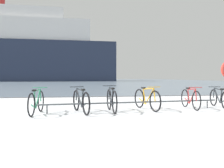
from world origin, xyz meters
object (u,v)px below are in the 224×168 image
object	(u,v)px
bicycle_0	(36,102)
bicycle_3	(147,99)
bicycle_5	(219,98)
bicycle_2	(112,100)
bicycle_4	(190,99)
bicycle_1	(81,101)
ferry_ship	(28,51)

from	to	relation	value
bicycle_0	bicycle_3	distance (m)	3.61
bicycle_5	bicycle_2	bearing A→B (deg)	-173.23
bicycle_2	bicycle_4	distance (m)	2.89
bicycle_0	bicycle_4	xyz separation A→B (m)	(5.20, 0.47, -0.01)
bicycle_1	bicycle_5	distance (m)	5.11
bicycle_1	bicycle_2	world-z (taller)	bicycle_2
bicycle_0	bicycle_4	size ratio (longest dim) A/B	1.04
bicycle_2	bicycle_4	bearing A→B (deg)	6.32
bicycle_3	bicycle_1	bearing A→B (deg)	-170.69
bicycle_4	bicycle_0	bearing A→B (deg)	-174.86
bicycle_0	bicycle_5	distance (m)	6.44
bicycle_1	bicycle_0	bearing A→B (deg)	-178.19
bicycle_1	bicycle_4	world-z (taller)	bicycle_1
bicycle_1	bicycle_2	distance (m)	1.00
bicycle_0	bicycle_5	bearing A→B (deg)	5.66
bicycle_1	bicycle_5	xyz separation A→B (m)	(5.07, 0.59, -0.02)
bicycle_1	bicycle_4	bearing A→B (deg)	6.29
bicycle_2	ferry_ship	distance (m)	59.46
bicycle_1	bicycle_4	xyz separation A→B (m)	(3.86, 0.43, -0.01)
bicycle_3	ferry_ship	xyz separation A→B (m)	(-15.28, 57.04, 7.48)
bicycle_2	bicycle_4	world-z (taller)	bicycle_2
bicycle_5	ferry_ship	size ratio (longest dim) A/B	0.04
bicycle_4	bicycle_2	bearing A→B (deg)	-173.68
bicycle_2	ferry_ship	xyz separation A→B (m)	(-14.03, 57.30, 7.47)
bicycle_0	bicycle_2	size ratio (longest dim) A/B	1.02
bicycle_2	bicycle_5	bearing A→B (deg)	6.77
bicycle_1	bicycle_3	distance (m)	2.28
bicycle_3	bicycle_4	size ratio (longest dim) A/B	1.07
bicycle_3	ferry_ship	size ratio (longest dim) A/B	0.04
bicycle_2	bicycle_0	bearing A→B (deg)	-176.31
ferry_ship	bicycle_5	bearing A→B (deg)	-72.32
bicycle_1	ferry_ship	world-z (taller)	ferry_ship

